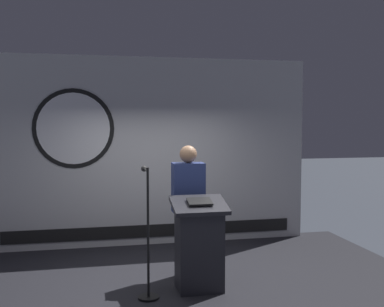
# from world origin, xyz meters

# --- Properties ---
(ground_plane) EXTENTS (40.00, 40.00, 0.00)m
(ground_plane) POSITION_xyz_m (0.00, 0.00, 0.00)
(ground_plane) COLOR #383D47
(stage_platform) EXTENTS (6.40, 4.00, 0.30)m
(stage_platform) POSITION_xyz_m (0.00, 0.00, 0.15)
(stage_platform) COLOR black
(stage_platform) RESTS_ON ground
(banner_display) EXTENTS (5.13, 0.12, 2.99)m
(banner_display) POSITION_xyz_m (-0.04, 1.85, 1.79)
(banner_display) COLOR silver
(banner_display) RESTS_ON stage_platform
(podium) EXTENTS (0.64, 0.50, 1.09)m
(podium) POSITION_xyz_m (0.28, -0.32, 0.83)
(podium) COLOR #26262B
(podium) RESTS_ON stage_platform
(speaker_person) EXTENTS (0.40, 0.26, 1.68)m
(speaker_person) POSITION_xyz_m (0.25, 0.16, 1.16)
(speaker_person) COLOR black
(speaker_person) RESTS_ON stage_platform
(microphone_stand) EXTENTS (0.24, 0.53, 1.48)m
(microphone_stand) POSITION_xyz_m (-0.34, -0.41, 0.82)
(microphone_stand) COLOR black
(microphone_stand) RESTS_ON stage_platform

